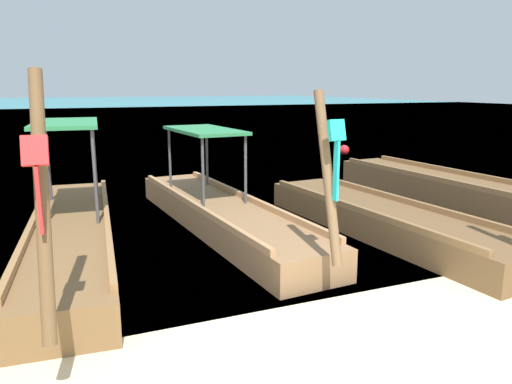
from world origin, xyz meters
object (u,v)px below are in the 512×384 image
at_px(longtail_boat_red_ribbon, 72,233).
at_px(longtail_boat_violet_ribbon, 384,220).
at_px(mooring_buoy_near, 344,150).
at_px(longtail_boat_turquoise_ribbon, 222,212).
at_px(longtail_boat_orange_ribbon, 446,191).

distance_m(longtail_boat_red_ribbon, longtail_boat_violet_ribbon, 5.20).
distance_m(longtail_boat_violet_ribbon, mooring_buoy_near, 10.06).
height_order(longtail_boat_red_ribbon, longtail_boat_turquoise_ribbon, longtail_boat_red_ribbon).
distance_m(longtail_boat_red_ribbon, longtail_boat_orange_ribbon, 7.62).
xyz_separation_m(longtail_boat_turquoise_ribbon, mooring_buoy_near, (7.35, 7.39, -0.11)).
distance_m(longtail_boat_turquoise_ribbon, longtail_boat_orange_ribbon, 5.05).
bearing_deg(longtail_boat_turquoise_ribbon, mooring_buoy_near, 45.14).
bearing_deg(longtail_boat_orange_ribbon, longtail_boat_violet_ribbon, -154.52).
xyz_separation_m(longtail_boat_red_ribbon, longtail_boat_turquoise_ribbon, (2.58, 0.34, -0.02)).
distance_m(longtail_boat_turquoise_ribbon, mooring_buoy_near, 10.43).
bearing_deg(longtail_boat_violet_ribbon, longtail_boat_red_ribbon, 168.01).
bearing_deg(mooring_buoy_near, longtail_boat_violet_ribbon, -118.81).
xyz_separation_m(longtail_boat_red_ribbon, longtail_boat_orange_ribbon, (7.62, 0.13, 0.01)).
bearing_deg(longtail_boat_red_ribbon, longtail_boat_orange_ribbon, 0.98).
bearing_deg(longtail_boat_orange_ribbon, longtail_boat_red_ribbon, -179.02).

